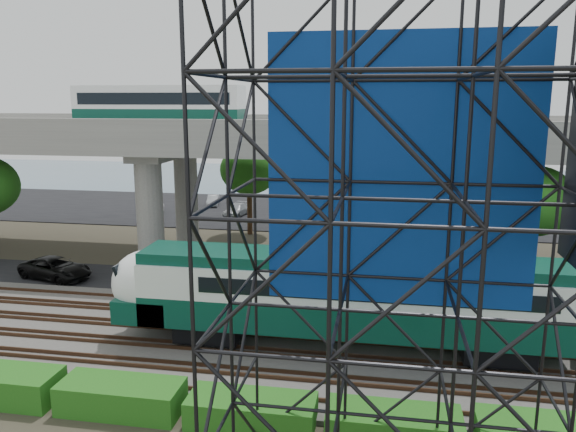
# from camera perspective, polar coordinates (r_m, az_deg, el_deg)

# --- Properties ---
(ground) EXTENTS (140.00, 140.00, 0.00)m
(ground) POSITION_cam_1_polar(r_m,az_deg,el_deg) (25.43, -3.61, -15.04)
(ground) COLOR #474233
(ground) RESTS_ON ground
(ballast_bed) EXTENTS (90.00, 12.00, 0.20)m
(ballast_bed) POSITION_cam_1_polar(r_m,az_deg,el_deg) (27.13, -2.60, -12.98)
(ballast_bed) COLOR slate
(ballast_bed) RESTS_ON ground
(service_road) EXTENTS (90.00, 5.00, 0.08)m
(service_road) POSITION_cam_1_polar(r_m,az_deg,el_deg) (34.91, 0.45, -7.32)
(service_road) COLOR black
(service_road) RESTS_ON ground
(parking_lot) EXTENTS (90.00, 18.00, 0.08)m
(parking_lot) POSITION_cam_1_polar(r_m,az_deg,el_deg) (57.44, 4.33, 0.28)
(parking_lot) COLOR black
(parking_lot) RESTS_ON ground
(harbor_water) EXTENTS (140.00, 40.00, 0.03)m
(harbor_water) POSITION_cam_1_polar(r_m,az_deg,el_deg) (79.06, 5.93, 3.39)
(harbor_water) COLOR slate
(harbor_water) RESTS_ON ground
(rail_tracks) EXTENTS (90.00, 9.52, 0.16)m
(rail_tracks) POSITION_cam_1_polar(r_m,az_deg,el_deg) (27.06, -2.61, -12.64)
(rail_tracks) COLOR #472D1E
(rail_tracks) RESTS_ON ballast_bed
(commuter_train) EXTENTS (29.30, 3.06, 4.30)m
(commuter_train) POSITION_cam_1_polar(r_m,az_deg,el_deg) (25.53, 10.94, -8.08)
(commuter_train) COLOR black
(commuter_train) RESTS_ON rail_tracks
(overpass) EXTENTS (80.00, 12.00, 12.40)m
(overpass) POSITION_cam_1_polar(r_m,az_deg,el_deg) (38.67, 0.70, 6.96)
(overpass) COLOR #9E9B93
(overpass) RESTS_ON ground
(scaffold_tower) EXTENTS (9.36, 6.36, 15.00)m
(scaffold_tower) POSITION_cam_1_polar(r_m,az_deg,el_deg) (14.61, 11.37, -4.28)
(scaffold_tower) COLOR black
(scaffold_tower) RESTS_ON ground
(hedge_strip) EXTENTS (34.60, 1.80, 1.20)m
(hedge_strip) POSITION_cam_1_polar(r_m,az_deg,el_deg) (21.28, -3.71, -19.05)
(hedge_strip) COLOR #1A6316
(hedge_strip) RESTS_ON ground
(trees) EXTENTS (40.94, 16.94, 7.69)m
(trees) POSITION_cam_1_polar(r_m,az_deg,el_deg) (39.95, -4.81, 3.26)
(trees) COLOR #382314
(trees) RESTS_ON ground
(suv) EXTENTS (5.37, 3.57, 1.37)m
(suv) POSITION_cam_1_polar(r_m,az_deg,el_deg) (39.33, -22.53, -4.93)
(suv) COLOR black
(suv) RESTS_ON service_road
(parked_cars) EXTENTS (37.22, 9.84, 1.30)m
(parked_cars) POSITION_cam_1_polar(r_m,az_deg,el_deg) (56.80, 6.00, 0.79)
(parked_cars) COLOR silver
(parked_cars) RESTS_ON parking_lot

